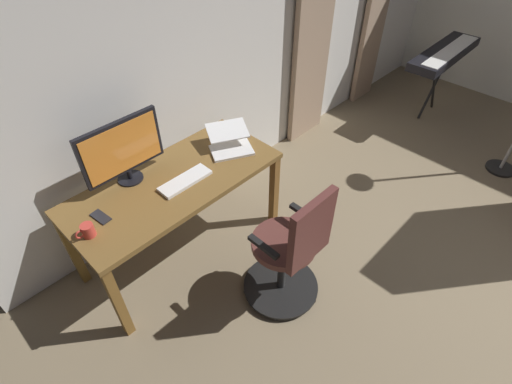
# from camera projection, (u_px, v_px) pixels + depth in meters

# --- Properties ---
(back_room_partition) EXTENTS (5.73, 0.10, 2.75)m
(back_room_partition) POSITION_uv_depth(u_px,v_px,m) (274.00, 15.00, 3.42)
(back_room_partition) COLOR silver
(back_room_partition) RESTS_ON ground
(curtain_right_panel) EXTENTS (0.53, 0.06, 2.49)m
(curtain_right_panel) POSITION_uv_depth(u_px,v_px,m) (315.00, 20.00, 3.69)
(curtain_right_panel) COLOR tan
(curtain_right_panel) RESTS_ON ground
(desk) EXTENTS (1.56, 0.69, 0.74)m
(desk) POSITION_uv_depth(u_px,v_px,m) (175.00, 189.00, 2.82)
(desk) COLOR brown
(desk) RESTS_ON ground
(office_chair) EXTENTS (0.56, 0.56, 1.05)m
(office_chair) POSITION_uv_depth(u_px,v_px,m) (291.00, 253.00, 2.60)
(office_chair) COLOR black
(office_chair) RESTS_ON ground
(computer_monitor) EXTENTS (0.59, 0.18, 0.47)m
(computer_monitor) POSITION_uv_depth(u_px,v_px,m) (122.00, 149.00, 2.60)
(computer_monitor) COLOR black
(computer_monitor) RESTS_ON desk
(computer_keyboard) EXTENTS (0.39, 0.13, 0.02)m
(computer_keyboard) POSITION_uv_depth(u_px,v_px,m) (185.00, 181.00, 2.74)
(computer_keyboard) COLOR white
(computer_keyboard) RESTS_ON desk
(laptop) EXTENTS (0.42, 0.42, 0.15)m
(laptop) POSITION_uv_depth(u_px,v_px,m) (230.00, 143.00, 3.01)
(laptop) COLOR white
(laptop) RESTS_ON desk
(cell_phone_face_up) EXTENTS (0.08, 0.15, 0.01)m
(cell_phone_face_up) POSITION_uv_depth(u_px,v_px,m) (101.00, 217.00, 2.49)
(cell_phone_face_up) COLOR #232328
(cell_phone_face_up) RESTS_ON desk
(mug_coffee) EXTENTS (0.12, 0.08, 0.09)m
(mug_coffee) POSITION_uv_depth(u_px,v_px,m) (87.00, 231.00, 2.35)
(mug_coffee) COLOR #CC3D33
(mug_coffee) RESTS_ON desk
(piano_keyboard) EXTENTS (1.22, 0.35, 0.81)m
(piano_keyboard) POSITION_uv_depth(u_px,v_px,m) (445.00, 55.00, 4.33)
(piano_keyboard) COLOR black
(piano_keyboard) RESTS_ON ground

